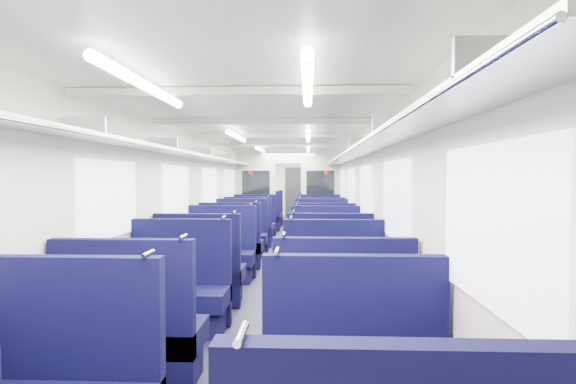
{
  "coord_description": "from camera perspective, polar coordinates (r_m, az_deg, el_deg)",
  "views": [
    {
      "loc": [
        0.56,
        -9.61,
        1.65
      ],
      "look_at": [
        0.04,
        1.96,
        1.25
      ],
      "focal_mm": 28.88,
      "sensor_mm": 36.0,
      "label": 1
    }
  ],
  "objects": [
    {
      "name": "luggage_rack_left",
      "position": [
        9.78,
        -7.9,
        3.85
      ],
      "size": [
        0.36,
        17.4,
        0.18
      ],
      "color": "#B2B5BA",
      "rests_on": "wall_left"
    },
    {
      "name": "seat_23",
      "position": [
        15.02,
        3.59,
        -2.92
      ],
      "size": [
        1.09,
        0.6,
        1.21
      ],
      "color": "#0B0A33",
      "rests_on": "floor"
    },
    {
      "name": "end_door",
      "position": [
        18.57,
        0.83,
        -0.05
      ],
      "size": [
        0.75,
        0.06,
        2.0
      ],
      "primitive_type": "cube",
      "color": "black",
      "rests_on": "floor"
    },
    {
      "name": "ceiling_fittings",
      "position": [
        9.39,
        -0.86,
        5.87
      ],
      "size": [
        2.7,
        16.06,
        0.11
      ],
      "color": "beige",
      "rests_on": "ceiling"
    },
    {
      "name": "floor",
      "position": [
        9.77,
        -0.76,
        -7.75
      ],
      "size": [
        2.8,
        18.0,
        0.01
      ],
      "primitive_type": "cube",
      "color": "black",
      "rests_on": "ground"
    },
    {
      "name": "seat_21",
      "position": [
        13.79,
        3.68,
        -3.35
      ],
      "size": [
        1.09,
        0.6,
        1.21
      ],
      "color": "#0B0A33",
      "rests_on": "floor"
    },
    {
      "name": "seat_17",
      "position": [
        10.57,
        4.02,
        -4.97
      ],
      "size": [
        1.09,
        0.6,
        1.21
      ],
      "color": "#0B0A33",
      "rests_on": "floor"
    },
    {
      "name": "seat_14",
      "position": [
        9.63,
        -5.79,
        -5.66
      ],
      "size": [
        1.09,
        0.6,
        1.21
      ],
      "color": "#0B0A33",
      "rests_on": "floor"
    },
    {
      "name": "luggage_rack_right",
      "position": [
        9.64,
        6.46,
        3.88
      ],
      "size": [
        0.36,
        17.4,
        0.18
      ],
      "color": "#B2B5BA",
      "rests_on": "wall_right"
    },
    {
      "name": "seat_5",
      "position": [
        3.88,
        6.73,
        -17.2
      ],
      "size": [
        1.09,
        0.6,
        1.21
      ],
      "color": "#0B0A33",
      "rests_on": "floor"
    },
    {
      "name": "wall_far",
      "position": [
        18.63,
        0.84,
        0.5
      ],
      "size": [
        2.8,
        0.02,
        2.35
      ],
      "primitive_type": "cube",
      "color": "beige",
      "rests_on": "floor"
    },
    {
      "name": "windows",
      "position": [
        9.18,
        -0.93,
        0.54
      ],
      "size": [
        2.78,
        15.6,
        0.75
      ],
      "color": "white",
      "rests_on": "wall_left"
    },
    {
      "name": "seat_10",
      "position": [
        7.46,
        -8.29,
        -7.9
      ],
      "size": [
        1.09,
        0.6,
        1.21
      ],
      "color": "#0B0A33",
      "rests_on": "floor"
    },
    {
      "name": "dado_right",
      "position": [
        9.74,
        7.44,
        -5.72
      ],
      "size": [
        0.03,
        17.9,
        0.7
      ],
      "primitive_type": "cube",
      "color": "black",
      "rests_on": "floor"
    },
    {
      "name": "seat_7",
      "position": [
        5.0,
        5.72,
        -12.8
      ],
      "size": [
        1.09,
        0.6,
        1.21
      ],
      "color": "#0B0A33",
      "rests_on": "floor"
    },
    {
      "name": "seat_11",
      "position": [
        7.27,
        4.7,
        -8.14
      ],
      "size": [
        1.09,
        0.6,
        1.21
      ],
      "color": "#0B0A33",
      "rests_on": "floor"
    },
    {
      "name": "seat_19",
      "position": [
        11.82,
        3.87,
        -4.24
      ],
      "size": [
        1.09,
        0.6,
        1.21
      ],
      "color": "#0B0A33",
      "rests_on": "floor"
    },
    {
      "name": "seat_8",
      "position": [
        6.13,
        -10.75,
        -10.06
      ],
      "size": [
        1.09,
        0.6,
        1.21
      ],
      "color": "#0B0A33",
      "rests_on": "floor"
    },
    {
      "name": "wall_right",
      "position": [
        9.66,
        7.55,
        -0.86
      ],
      "size": [
        0.02,
        18.0,
        2.35
      ],
      "primitive_type": "cube",
      "color": "beige",
      "rests_on": "floor"
    },
    {
      "name": "seat_15",
      "position": [
        9.47,
        4.2,
        -5.78
      ],
      "size": [
        1.09,
        0.6,
        1.21
      ],
      "color": "#0B0A33",
      "rests_on": "floor"
    },
    {
      "name": "seat_18",
      "position": [
        11.85,
        -4.2,
        -4.23
      ],
      "size": [
        1.09,
        0.6,
        1.21
      ],
      "color": "#0B0A33",
      "rests_on": "floor"
    },
    {
      "name": "seat_13",
      "position": [
        8.3,
        4.43,
        -6.88
      ],
      "size": [
        1.09,
        0.6,
        1.21
      ],
      "color": "#0B0A33",
      "rests_on": "floor"
    },
    {
      "name": "seat_9",
      "position": [
        6.13,
        5.12,
        -10.05
      ],
      "size": [
        1.09,
        0.6,
        1.21
      ],
      "color": "#0B0A33",
      "rests_on": "floor"
    },
    {
      "name": "bulkhead",
      "position": [
        12.61,
        0.01,
        0.07
      ],
      "size": [
        2.8,
        0.1,
        2.35
      ],
      "color": "beige",
      "rests_on": "floor"
    },
    {
      "name": "seat_22",
      "position": [
        15.05,
        -2.75,
        -2.91
      ],
      "size": [
        1.09,
        0.6,
        1.21
      ],
      "color": "#0B0A33",
      "rests_on": "floor"
    },
    {
      "name": "seat_16",
      "position": [
        10.81,
        -4.86,
        -4.82
      ],
      "size": [
        1.09,
        0.6,
        1.21
      ],
      "color": "#0B0A33",
      "rests_on": "floor"
    },
    {
      "name": "dado_left",
      "position": [
        9.89,
        -8.84,
        -5.6
      ],
      "size": [
        0.03,
        17.9,
        0.7
      ],
      "primitive_type": "cube",
      "color": "black",
      "rests_on": "floor"
    },
    {
      "name": "ceiling",
      "position": [
        9.66,
        -0.77,
        6.13
      ],
      "size": [
        2.8,
        18.0,
        0.01
      ],
      "primitive_type": "cube",
      "color": "silver",
      "rests_on": "wall_left"
    },
    {
      "name": "seat_4",
      "position": [
        3.99,
        -18.8,
        -16.77
      ],
      "size": [
        1.09,
        0.6,
        1.21
      ],
      "color": "#0B0A33",
      "rests_on": "floor"
    },
    {
      "name": "seat_12",
      "position": [
        8.45,
        -6.98,
        -6.73
      ],
      "size": [
        1.09,
        0.6,
        1.21
      ],
      "color": "#0B0A33",
      "rests_on": "floor"
    },
    {
      "name": "seat_6",
      "position": [
        5.18,
        -13.38,
        -12.32
      ],
      "size": [
        1.09,
        0.6,
        1.21
      ],
      "color": "#0B0A33",
      "rests_on": "floor"
    },
    {
      "name": "seat_20",
      "position": [
        13.97,
        -3.16,
        -3.28
      ],
      "size": [
        1.09,
        0.6,
        1.21
      ],
      "color": "#0B0A33",
      "rests_on": "floor"
    },
    {
      "name": "wall_left",
      "position": [
        9.82,
        -8.95,
        -0.82
      ],
      "size": [
        0.02,
        18.0,
        2.35
      ],
      "primitive_type": "cube",
      "color": "beige",
      "rests_on": "floor"
    }
  ]
}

